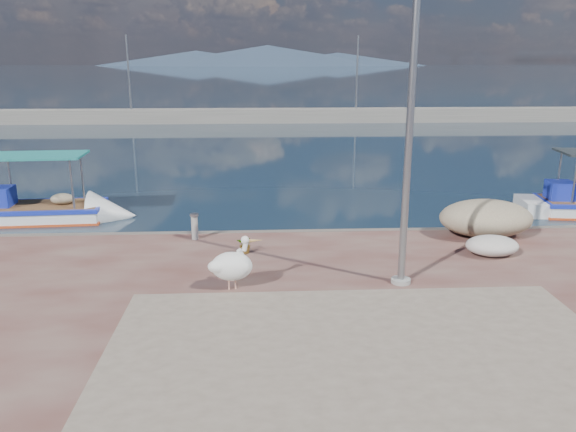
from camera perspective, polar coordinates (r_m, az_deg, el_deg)
The scene contains 11 objects.
ground at distance 12.13m, azimuth 0.94°, elevation -10.78°, with size 1400.00×1400.00×0.00m, color #162635.
quay_patch at distance 9.40m, azimuth 8.57°, elevation -15.87°, with size 9.00×7.00×0.01m, color gray.
breakwater at distance 51.08m, azimuth -2.13°, elevation 10.16°, with size 120.00×2.20×7.50m.
mountains at distance 660.88m, azimuth -2.60°, elevation 15.87°, with size 370.00×280.00×22.00m.
boat_left at distance 21.32m, azimuth -23.68°, elevation 0.17°, with size 5.69×2.14×2.69m.
pelican at distance 12.36m, azimuth -5.66°, elevation -4.99°, with size 1.24×0.86×1.19m.
lamp_post at distance 12.28m, azimuth 12.17°, elevation 7.80°, with size 0.44×0.96×7.00m.
bollard_near at distance 15.97m, azimuth -9.47°, elevation -0.95°, with size 0.25×0.25×0.75m.
potted_plant at distance 14.71m, azimuth -4.32°, elevation -2.88°, with size 0.43×0.37×0.48m, color #33722D.
net_pile_d at distance 15.45m, azimuth 20.02°, elevation -2.84°, with size 1.36×1.02×0.51m, color silver.
net_pile_c at distance 17.02m, azimuth 19.45°, elevation -0.20°, with size 2.66×1.90×1.04m, color #C1B08F.
Camera 1 is at (-0.75, -10.85, 5.38)m, focal length 35.00 mm.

